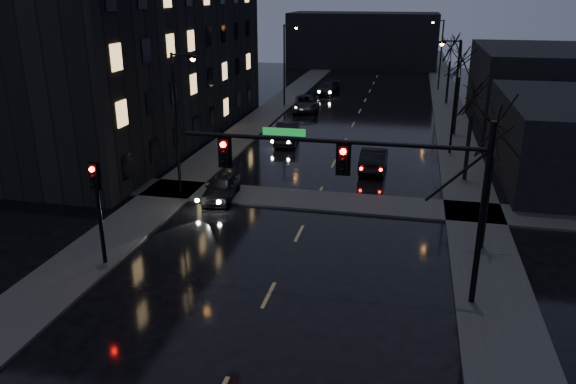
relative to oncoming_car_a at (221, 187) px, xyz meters
The scene contains 21 objects.
sidewalk_left 17.52m from the oncoming_car_a, 100.73° to the left, with size 3.00×140.00×0.12m, color #2D2D2B.
sidewalk_right 22.02m from the oncoming_car_a, 51.38° to the left, with size 3.00×140.00×0.12m, color #2D2D2B.
sidewalk_cross 5.32m from the oncoming_car_a, ahead, with size 40.00×3.00×0.12m, color #2D2D2B.
apartment_block 17.43m from the oncoming_car_a, 132.71° to the left, with size 12.00×30.00×12.00m, color black.
commercial_right_far 37.58m from the oncoming_car_a, 53.63° to the left, with size 12.00×18.00×6.00m, color black.
far_block 60.33m from the oncoming_car_a, 87.87° to the left, with size 22.00×10.00×8.00m, color black.
signal_mast 13.33m from the oncoming_car_a, 44.10° to the right, with size 11.11×0.41×7.00m.
signal_pole_left 9.39m from the oncoming_car_a, 104.39° to the right, with size 0.35×0.41×4.53m.
tree_near 15.20m from the oncoming_car_a, 15.58° to the right, with size 3.52×3.52×8.08m.
tree_mid_a 15.84m from the oncoming_car_a, 24.44° to the left, with size 3.30×3.30×7.58m.
tree_mid_b 23.50m from the oncoming_car_a, 53.15° to the left, with size 3.74×3.74×8.59m.
tree_far 35.38m from the oncoming_car_a, 67.04° to the left, with size 3.43×3.43×7.88m.
streetlight_l_near 4.72m from the oncoming_car_a, behind, with size 1.53×0.28×8.00m.
streetlight_l_far 27.60m from the oncoming_car_a, 94.92° to the left, with size 1.53×0.28×8.00m.
streetlight_r_mid 18.16m from the oncoming_car_a, 43.57° to the left, with size 1.53×0.28×8.00m.
streetlight_r_far 42.39m from the oncoming_car_a, 72.31° to the left, with size 1.53×0.28×8.00m.
oncoming_car_a is the anchor object (origin of this frame).
oncoming_car_b 12.86m from the oncoming_car_a, 85.87° to the left, with size 1.63×4.68×1.54m, color black.
oncoming_car_c 25.34m from the oncoming_car_a, 89.81° to the left, with size 2.46×5.34×1.48m, color black.
oncoming_car_d 34.72m from the oncoming_car_a, 88.78° to the left, with size 1.96×4.81×1.40m, color black.
lead_car 10.81m from the oncoming_car_a, 42.53° to the left, with size 1.59×4.57×1.50m, color black.
Camera 1 is at (4.85, -10.45, 11.10)m, focal length 35.00 mm.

